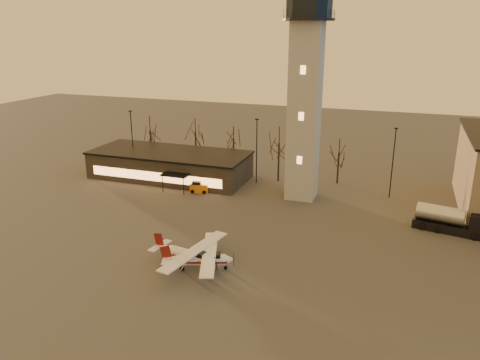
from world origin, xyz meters
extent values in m
plane|color=#403D3B|center=(0.00, 0.00, 0.00)|extent=(220.00, 220.00, 0.00)
cube|color=#9E9B96|center=(0.00, 30.00, 12.00)|extent=(4.00, 4.00, 24.00)
cylinder|color=black|center=(0.00, 30.00, 24.15)|extent=(6.80, 6.80, 0.30)
cylinder|color=black|center=(0.00, 30.00, 26.00)|extent=(6.00, 6.00, 3.40)
cube|color=black|center=(-22.00, 32.00, 2.00)|extent=(25.00, 10.00, 4.00)
cube|color=black|center=(-22.00, 32.00, 4.15)|extent=(25.40, 10.40, 0.30)
cube|color=#FEA358|center=(-22.00, 26.98, 1.60)|extent=(22.00, 0.08, 1.40)
cube|color=black|center=(-18.00, 26.00, 2.60)|extent=(4.00, 2.00, 0.20)
cylinder|color=black|center=(-30.00, 34.00, 5.00)|extent=(0.16, 0.16, 10.00)
cube|color=black|center=(-30.00, 34.00, 10.05)|extent=(0.50, 0.25, 0.18)
cylinder|color=black|center=(-8.00, 34.00, 5.00)|extent=(0.16, 0.16, 10.00)
cube|color=black|center=(-8.00, 34.00, 10.05)|extent=(0.50, 0.25, 0.18)
cylinder|color=black|center=(12.00, 34.00, 5.00)|extent=(0.16, 0.16, 10.00)
cube|color=black|center=(12.00, 34.00, 10.05)|extent=(0.50, 0.25, 0.18)
cylinder|color=black|center=(-30.00, 40.00, 2.87)|extent=(0.28, 0.28, 5.74)
cylinder|color=black|center=(-14.00, 40.00, 2.62)|extent=(0.28, 0.28, 5.25)
cylinder|color=black|center=(-5.00, 36.00, 3.08)|extent=(0.28, 0.28, 6.16)
cylinder|color=black|center=(4.00, 38.00, 2.48)|extent=(0.28, 0.28, 4.97)
cylinder|color=black|center=(-22.00, 42.00, 2.80)|extent=(0.28, 0.28, 5.60)
cylinder|color=white|center=(-4.41, 5.77, 1.10)|extent=(4.20, 2.45, 1.15)
cone|color=white|center=(-2.17, 6.57, 1.10)|extent=(1.11, 1.30, 1.09)
cone|color=white|center=(-7.23, 4.76, 1.23)|extent=(2.32, 1.63, 0.97)
cube|color=black|center=(-3.58, 6.06, 1.50)|extent=(1.56, 1.32, 0.62)
cube|color=#63140E|center=(-4.57, 5.71, 1.06)|extent=(4.88, 2.72, 0.19)
cube|color=white|center=(-3.99, 5.92, 1.79)|extent=(4.51, 9.57, 0.12)
cube|color=white|center=(-7.97, 4.49, 1.32)|extent=(1.73, 3.00, 0.07)
cube|color=#63140E|center=(-8.06, 4.46, 1.94)|extent=(1.17, 0.48, 1.49)
cylinder|color=silver|center=(-6.00, 5.85, 1.16)|extent=(4.43, 1.98, 1.21)
cone|color=silver|center=(-3.53, 5.38, 1.16)|extent=(1.04, 1.29, 1.15)
cone|color=silver|center=(-9.11, 6.43, 1.30)|extent=(2.38, 1.42, 1.02)
cube|color=black|center=(-5.09, 5.67, 1.58)|extent=(1.55, 1.22, 0.65)
cube|color=#620F0E|center=(-6.18, 5.88, 1.12)|extent=(5.16, 2.16, 0.20)
cube|color=silver|center=(-5.54, 5.76, 1.89)|extent=(3.27, 10.31, 0.13)
cube|color=silver|center=(-9.93, 6.59, 1.39)|extent=(1.39, 3.17, 0.07)
cube|color=#620F0E|center=(-10.02, 6.61, 2.05)|extent=(1.28, 0.31, 1.58)
cube|color=black|center=(19.27, 24.00, 0.53)|extent=(8.42, 3.82, 1.05)
cube|color=black|center=(22.27, 23.41, 1.82)|extent=(2.30, 2.53, 1.72)
cylinder|color=#B7B7BC|center=(18.15, 24.22, 2.01)|extent=(5.64, 3.01, 2.01)
cube|color=orange|center=(-14.57, 27.00, 0.63)|extent=(2.85, 1.78, 1.25)
cube|color=black|center=(-14.92, 26.95, 1.34)|extent=(1.41, 1.41, 0.72)
camera|label=1|loc=(12.86, -32.53, 23.07)|focal=35.00mm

